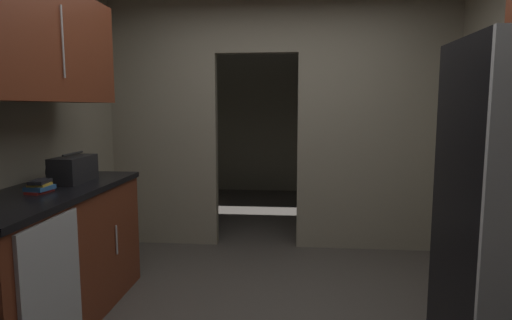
{
  "coord_description": "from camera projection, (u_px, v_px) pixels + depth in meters",
  "views": [
    {
      "loc": [
        0.16,
        -2.65,
        1.48
      ],
      "look_at": [
        -0.16,
        0.95,
        1.03
      ],
      "focal_mm": 29.86,
      "sensor_mm": 36.0,
      "label": 1
    }
  ],
  "objects": [
    {
      "name": "lower_cabinet_run",
      "position": [
        49.0,
        259.0,
        2.83
      ],
      "size": [
        0.63,
        1.7,
        0.93
      ],
      "color": "maroon",
      "rests_on": "ground"
    },
    {
      "name": "kitchen_partition",
      "position": [
        284.0,
        105.0,
        4.4
      ],
      "size": [
        3.55,
        0.12,
        2.84
      ],
      "color": "gray",
      "rests_on": "ground"
    },
    {
      "name": "adjoining_room_shell",
      "position": [
        284.0,
        111.0,
        6.48
      ],
      "size": [
        3.55,
        3.11,
        2.84
      ],
      "color": "gray",
      "rests_on": "ground"
    },
    {
      "name": "book_stack",
      "position": [
        40.0,
        187.0,
        2.7
      ],
      "size": [
        0.14,
        0.17,
        0.08
      ],
      "color": "red",
      "rests_on": "lower_cabinet_run"
    },
    {
      "name": "boombox",
      "position": [
        73.0,
        169.0,
        3.08
      ],
      "size": [
        0.2,
        0.38,
        0.22
      ],
      "color": "black",
      "rests_on": "lower_cabinet_run"
    },
    {
      "name": "dishwasher",
      "position": [
        52.0,
        297.0,
        2.34
      ],
      "size": [
        0.02,
        0.56,
        0.87
      ],
      "color": "#B7BABC",
      "rests_on": "ground"
    },
    {
      "name": "upper_cabinet_counterside",
      "position": [
        35.0,
        42.0,
        2.66
      ],
      "size": [
        0.36,
        1.53,
        0.74
      ],
      "color": "maroon"
    }
  ]
}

